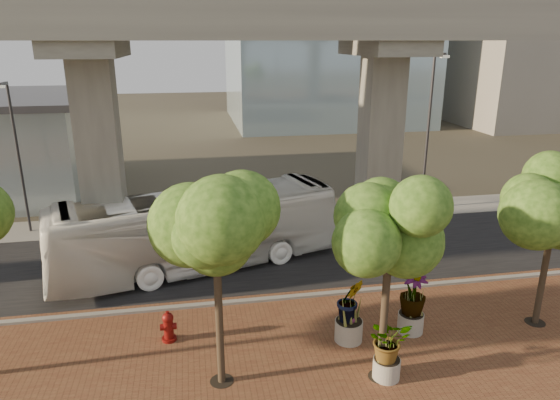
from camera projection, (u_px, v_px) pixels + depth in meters
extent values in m
plane|color=#3B362B|center=(255.00, 279.00, 21.06)|extent=(160.00, 160.00, 0.00)
cube|color=black|center=(249.00, 259.00, 22.93)|extent=(90.00, 8.00, 0.04)
cube|color=gray|center=(261.00, 300.00, 19.16)|extent=(70.00, 0.25, 0.16)
cube|color=gray|center=(237.00, 219.00, 28.08)|extent=(90.00, 3.00, 0.06)
cube|color=gray|center=(249.00, 15.00, 18.22)|extent=(72.00, 2.40, 1.80)
cube|color=gray|center=(240.00, 18.00, 21.22)|extent=(72.00, 2.40, 1.80)
cube|color=gray|center=(538.00, 18.00, 57.59)|extent=(18.00, 16.00, 24.00)
imported|color=white|center=(198.00, 230.00, 21.63)|extent=(12.93, 6.13, 3.51)
cylinder|color=#680D0B|center=(169.00, 339.00, 16.65)|extent=(0.48, 0.48, 0.11)
cylinder|color=#680D0B|center=(169.00, 328.00, 16.53)|extent=(0.32, 0.32, 0.78)
sphere|color=#680D0B|center=(168.00, 318.00, 16.41)|extent=(0.38, 0.38, 0.38)
cylinder|color=#680D0B|center=(167.00, 313.00, 16.35)|extent=(0.11, 0.11, 0.13)
cylinder|color=#680D0B|center=(168.00, 327.00, 16.51)|extent=(0.54, 0.22, 0.22)
cylinder|color=#9C958D|center=(386.00, 368.00, 14.73)|extent=(0.80, 0.80, 0.63)
imported|color=#284F15|center=(389.00, 339.00, 14.43)|extent=(1.79, 1.79, 1.34)
cylinder|color=#A49E95|center=(410.00, 322.00, 17.07)|extent=(0.87, 0.87, 0.68)
imported|color=#284F15|center=(413.00, 293.00, 16.72)|extent=(2.14, 2.14, 1.60)
cylinder|color=gray|center=(349.00, 330.00, 16.56)|extent=(0.93, 0.93, 0.72)
imported|color=#284F15|center=(350.00, 300.00, 16.22)|extent=(2.06, 2.06, 1.55)
cylinder|color=#403124|center=(220.00, 327.00, 14.10)|extent=(0.22, 0.22, 3.64)
cylinder|color=black|center=(222.00, 381.00, 14.66)|extent=(0.70, 0.70, 0.01)
cylinder|color=#403124|center=(384.00, 322.00, 14.28)|extent=(0.22, 0.22, 3.72)
cylinder|color=black|center=(380.00, 377.00, 14.85)|extent=(0.70, 0.70, 0.01)
cylinder|color=#403124|center=(543.00, 277.00, 17.17)|extent=(0.22, 0.22, 3.55)
cylinder|color=black|center=(535.00, 322.00, 17.71)|extent=(0.70, 0.70, 0.01)
cylinder|color=#303035|center=(19.00, 160.00, 25.05)|extent=(0.13, 0.13, 7.62)
cube|color=#303035|center=(3.00, 84.00, 23.44)|extent=(0.14, 0.95, 0.14)
cube|color=silver|center=(0.00, 87.00, 23.02)|extent=(0.38, 0.19, 0.11)
cylinder|color=#343339|center=(428.00, 135.00, 28.44)|extent=(0.16, 0.16, 8.86)
cube|color=#343339|center=(440.00, 54.00, 26.57)|extent=(0.17, 1.11, 0.17)
cube|color=silver|center=(445.00, 57.00, 26.08)|extent=(0.44, 0.22, 0.13)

